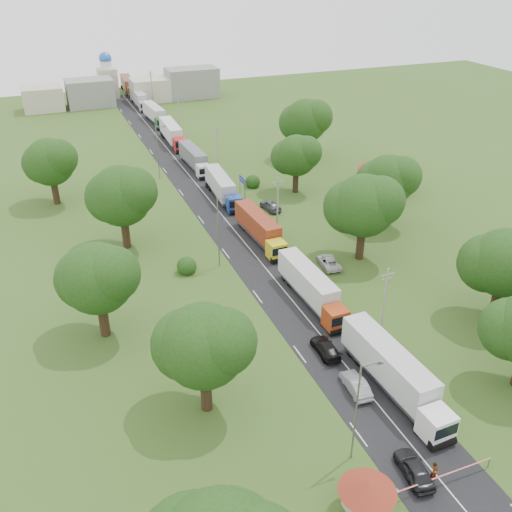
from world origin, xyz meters
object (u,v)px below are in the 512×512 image
pedestrian_near (434,473)px  truck_0 (394,372)px  boom_barrier (430,481)px  car_lane_mid (356,385)px  car_lane_front (414,469)px  guard_booth (367,493)px  info_sign (242,183)px

pedestrian_near → truck_0: bearing=53.4°
boom_barrier → car_lane_mid: size_ratio=2.08×
boom_barrier → car_lane_mid: car_lane_mid is taller
car_lane_mid → car_lane_front: bearing=90.2°
boom_barrier → pedestrian_near: pedestrian_near is taller
guard_booth → pedestrian_near: (6.58, 0.50, -1.19)m
truck_0 → car_lane_front: 10.23m
guard_booth → pedestrian_near: bearing=4.4°
boom_barrier → info_sign: (6.56, 60.00, 2.11)m
car_lane_front → guard_booth: bearing=23.4°
guard_booth → car_lane_mid: 13.58m
boom_barrier → info_sign: bearing=83.8°
info_sign → pedestrian_near: info_sign is taller
truck_0 → guard_booth: bearing=-131.3°
guard_booth → car_lane_mid: bearing=62.7°
info_sign → pedestrian_near: size_ratio=2.10×
truck_0 → car_lane_front: size_ratio=3.38×
guard_booth → info_sign: size_ratio=1.07×
car_lane_mid → pedestrian_near: size_ratio=2.27×
car_lane_front → pedestrian_near: 1.54m
info_sign → car_lane_mid: bearing=-97.4°
info_sign → boom_barrier: bearing=-96.2°
guard_booth → car_lane_mid: guard_booth is taller
pedestrian_near → boom_barrier: bearing=-166.7°
truck_0 → car_lane_mid: bearing=159.5°
boom_barrier → car_lane_front: bearing=105.4°
guard_booth → pedestrian_near: 6.70m
car_lane_mid → info_sign: bearing=-92.9°
car_lane_mid → pedestrian_near: pedestrian_near is taller
info_sign → car_lane_mid: (-6.20, -48.00, -2.27)m
boom_barrier → pedestrian_near: 0.89m
boom_barrier → car_lane_mid: bearing=88.3°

